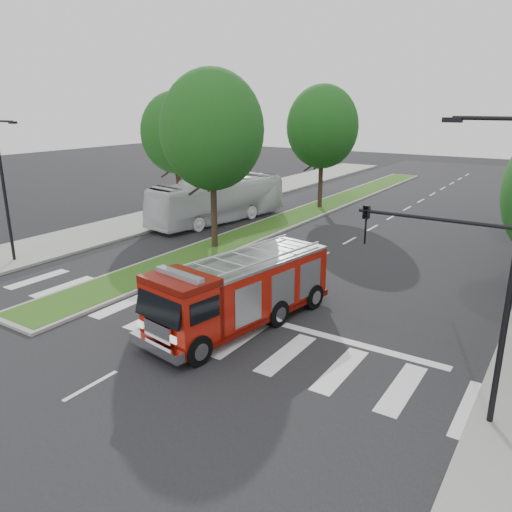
# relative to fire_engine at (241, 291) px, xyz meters

# --- Properties ---
(ground) EXTENTS (140.00, 140.00, 0.00)m
(ground) POSITION_rel_fire_engine_xyz_m (-1.34, 1.87, -1.39)
(ground) COLOR black
(ground) RESTS_ON ground
(sidewalk_left) EXTENTS (5.00, 80.00, 0.15)m
(sidewalk_left) POSITION_rel_fire_engine_xyz_m (-15.84, 11.87, -1.31)
(sidewalk_left) COLOR gray
(sidewalk_left) RESTS_ON ground
(median) EXTENTS (3.00, 50.00, 0.15)m
(median) POSITION_rel_fire_engine_xyz_m (-7.34, 19.87, -1.31)
(median) COLOR gray
(median) RESTS_ON ground
(tree_median_near) EXTENTS (5.80, 5.80, 10.16)m
(tree_median_near) POSITION_rel_fire_engine_xyz_m (-7.34, 7.87, 5.43)
(tree_median_near) COLOR black
(tree_median_near) RESTS_ON ground
(tree_median_far) EXTENTS (5.60, 5.60, 9.72)m
(tree_median_far) POSITION_rel_fire_engine_xyz_m (-7.34, 21.87, 5.10)
(tree_median_far) COLOR black
(tree_median_far) RESTS_ON ground
(tree_left_mid) EXTENTS (5.20, 5.20, 9.16)m
(tree_left_mid) POSITION_rel_fire_engine_xyz_m (-15.34, 13.87, 4.78)
(tree_left_mid) COLOR black
(tree_left_mid) RESTS_ON ground
(streetlight_right_near) EXTENTS (4.08, 0.22, 8.00)m
(streetlight_right_near) POSITION_rel_fire_engine_xyz_m (8.28, -1.63, 3.28)
(streetlight_right_near) COLOR black
(streetlight_right_near) RESTS_ON ground
(streetlight_left_near) EXTENTS (1.90, 0.20, 7.50)m
(streetlight_left_near) POSITION_rel_fire_engine_xyz_m (-14.70, -0.13, 2.81)
(streetlight_left_near) COLOR black
(streetlight_left_near) RESTS_ON ground
(fire_engine) EXTENTS (3.75, 8.62, 2.89)m
(fire_engine) POSITION_rel_fire_engine_xyz_m (0.00, 0.00, 0.00)
(fire_engine) COLOR #620C05
(fire_engine) RESTS_ON ground
(city_bus) EXTENTS (4.54, 11.64, 3.16)m
(city_bus) POSITION_rel_fire_engine_xyz_m (-11.43, 13.68, 0.20)
(city_bus) COLOR silver
(city_bus) RESTS_ON ground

